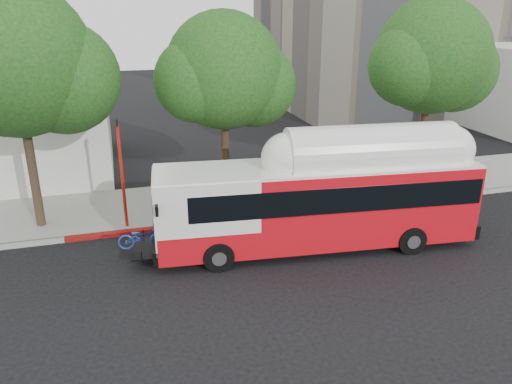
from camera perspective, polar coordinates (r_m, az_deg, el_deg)
The scene contains 9 objects.
ground at distance 18.38m, azimuth 3.85°, elevation -7.78°, with size 120.00×120.00×0.00m, color black.
sidewalk at distance 24.01m, azimuth -1.33°, elevation -0.54°, with size 60.00×5.00×0.15m, color gray.
curb_strip at distance 21.69m, azimuth 0.41°, elevation -2.92°, with size 60.00×0.30×0.15m, color gray.
red_curb_segment at distance 21.11m, azimuth -7.45°, elevation -3.77°, with size 10.00×0.32×0.16m, color maroon.
street_tree_left at distance 21.06m, azimuth -24.48°, elevation 13.04°, with size 6.67×5.80×9.74m.
street_tree_mid at distance 22.01m, azimuth -2.70°, elevation 13.20°, with size 5.75×5.00×8.62m.
street_tree_right at distance 25.99m, azimuth 20.16°, elevation 13.92°, with size 6.21×5.40×9.18m.
transit_bus at distance 18.77m, azimuth 7.21°, elevation -1.35°, with size 12.91×3.70×3.77m.
signal_pole at distance 20.61m, azimuth -15.06°, elevation 1.94°, with size 0.13×0.44×4.64m.
Camera 1 is at (-5.60, -15.19, 8.70)m, focal length 35.00 mm.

